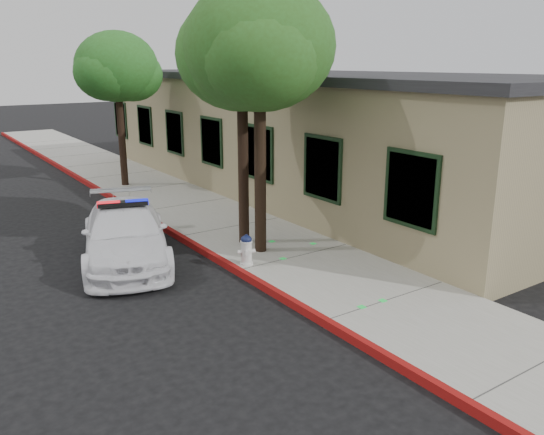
{
  "coord_description": "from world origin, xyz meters",
  "views": [
    {
      "loc": [
        -5.86,
        -6.89,
        4.6
      ],
      "look_at": [
        0.6,
        2.54,
        1.38
      ],
      "focal_mm": 36.54,
      "sensor_mm": 36.0,
      "label": 1
    }
  ],
  "objects": [
    {
      "name": "street_tree_mid",
      "position": [
        1.16,
        4.66,
        4.63
      ],
      "size": [
        3.11,
        3.25,
        5.94
      ],
      "rotation": [
        0.0,
        0.0,
        0.43
      ],
      "color": "black",
      "rests_on": "sidewalk"
    },
    {
      "name": "police_car",
      "position": [
        -1.68,
        5.37,
        0.68
      ],
      "size": [
        3.26,
        5.04,
        1.48
      ],
      "rotation": [
        0.0,
        0.0,
        -0.32
      ],
      "color": "white",
      "rests_on": "ground"
    },
    {
      "name": "red_curb",
      "position": [
        0.06,
        3.0,
        0.08
      ],
      "size": [
        0.14,
        60.0,
        0.16
      ],
      "primitive_type": "cube",
      "color": "maroon",
      "rests_on": "ground"
    },
    {
      "name": "sidewalk",
      "position": [
        1.6,
        3.0,
        0.07
      ],
      "size": [
        3.2,
        60.0,
        0.15
      ],
      "primitive_type": "cube",
      "color": "gray",
      "rests_on": "ground"
    },
    {
      "name": "clapboard_building",
      "position": [
        6.69,
        9.0,
        2.13
      ],
      "size": [
        7.3,
        20.89,
        4.24
      ],
      "color": "#91855F",
      "rests_on": "ground"
    },
    {
      "name": "street_tree_near",
      "position": [
        1.16,
        3.83,
        4.8
      ],
      "size": [
        3.4,
        3.56,
        6.23
      ],
      "rotation": [
        0.0,
        0.0,
        0.38
      ],
      "color": "black",
      "rests_on": "sidewalk"
    },
    {
      "name": "fire_hydrant",
      "position": [
        0.35,
        3.2,
        0.51
      ],
      "size": [
        0.41,
        0.36,
        0.71
      ],
      "rotation": [
        0.0,
        0.0,
        -0.38
      ],
      "color": "silver",
      "rests_on": "sidewalk"
    },
    {
      "name": "street_tree_far",
      "position": [
        1.09,
        12.97,
        4.31
      ],
      "size": [
        3.2,
        2.92,
        5.53
      ],
      "rotation": [
        0.0,
        0.0,
        -0.41
      ],
      "color": "black",
      "rests_on": "sidewalk"
    },
    {
      "name": "ground",
      "position": [
        0.0,
        0.0,
        0.0
      ],
      "size": [
        120.0,
        120.0,
        0.0
      ],
      "primitive_type": "plane",
      "color": "black",
      "rests_on": "ground"
    }
  ]
}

